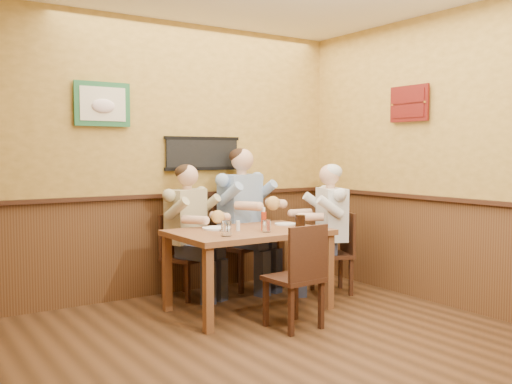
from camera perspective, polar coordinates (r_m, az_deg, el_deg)
room at (r=3.74m, az=1.33°, el=7.43°), size 5.02×5.03×2.81m
dining_table at (r=5.27m, az=-0.76°, el=-4.79°), size 1.40×0.90×0.75m
chair_back_left at (r=5.81m, az=-7.00°, el=-6.36°), size 0.51×0.51×0.84m
chair_back_right at (r=6.15m, az=-1.58°, el=-5.27°), size 0.53×0.53×0.95m
chair_right_end at (r=6.00m, az=7.55°, el=-6.04°), size 0.51×0.51×0.84m
chair_near_side at (r=4.80m, az=3.77°, el=-8.36°), size 0.43×0.43×0.87m
diner_tan_shirt at (r=5.78m, az=-7.01°, el=-4.60°), size 0.72×0.72×1.20m
diner_blue_polo at (r=6.12m, az=-1.58°, el=-3.40°), size 0.76×0.76×1.35m
diner_white_elder at (r=5.97m, az=7.57°, el=-4.33°), size 0.72×0.72×1.20m
water_glass_left at (r=4.86m, az=-2.98°, el=-3.67°), size 0.09×0.09×0.13m
water_glass_mid at (r=5.09m, az=1.05°, el=-3.42°), size 0.09×0.09×0.11m
cola_tumbler at (r=5.38m, az=4.45°, el=-2.97°), size 0.11×0.11×0.12m
hot_sauce_bottle at (r=5.20m, az=0.78°, el=-2.82°), size 0.05×0.05×0.19m
salt_shaker at (r=5.17m, az=-1.82°, el=-3.41°), size 0.05×0.05×0.09m
pepper_shaker at (r=5.16m, az=-3.34°, el=-3.50°), size 0.04×0.04×0.08m
plate_far_left at (r=5.31m, az=-3.96°, el=-3.63°), size 0.32×0.32×0.02m
plate_far_right at (r=5.63m, az=2.98°, el=-3.21°), size 0.29×0.29×0.01m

